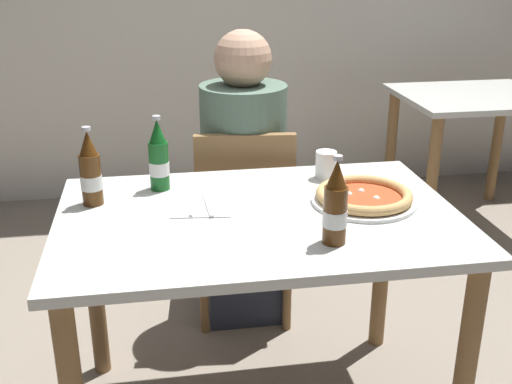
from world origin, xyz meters
name	(u,v)px	position (x,y,z in m)	size (l,w,h in m)	color
dining_table_main	(259,248)	(0.00, 0.00, 0.64)	(1.20, 0.80, 0.75)	silver
chair_behind_table	(244,214)	(0.04, 0.61, 0.48)	(0.44, 0.44, 0.85)	olive
diner_seated	(244,187)	(0.05, 0.66, 0.58)	(0.34, 0.34, 1.21)	#2D3342
dining_table_background	(472,123)	(1.43, 1.40, 0.59)	(0.80, 0.70, 0.75)	silver
pizza_margherita_near	(364,197)	(0.34, 0.03, 0.77)	(0.33, 0.33, 0.04)	white
beer_bottle_left	(90,172)	(-0.49, 0.16, 0.85)	(0.07, 0.07, 0.25)	#512D0F
beer_bottle_center	(159,159)	(-0.29, 0.26, 0.85)	(0.07, 0.07, 0.25)	#14591E
beer_bottle_right	(335,207)	(0.17, -0.23, 0.85)	(0.07, 0.07, 0.25)	#512D0F
napkin_with_cutlery	(201,206)	(-0.16, 0.08, 0.75)	(0.20, 0.20, 0.01)	white
paper_cup	(326,165)	(0.28, 0.27, 0.80)	(0.07, 0.07, 0.10)	white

